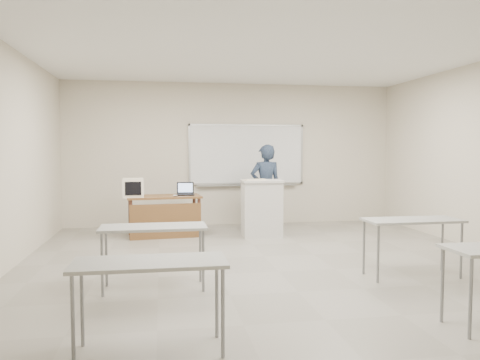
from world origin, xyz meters
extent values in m
cube|color=gray|center=(0.00, 0.00, -0.01)|extent=(7.00, 8.00, 0.01)
cube|color=white|center=(0.30, 3.97, 1.50)|extent=(2.40, 0.03, 1.20)
cube|color=#B7BABC|center=(0.30, 3.97, 2.12)|extent=(2.48, 0.04, 0.04)
cube|color=#B7BABC|center=(0.30, 3.97, 0.88)|extent=(2.48, 0.04, 0.04)
cube|color=#B7BABC|center=(-0.92, 3.97, 1.50)|extent=(0.04, 0.04, 1.28)
cube|color=#B7BABC|center=(1.52, 3.97, 1.50)|extent=(0.04, 0.04, 1.28)
cube|color=#B7BABC|center=(0.30, 3.92, 0.84)|extent=(2.16, 0.07, 0.02)
cube|color=#A5A6A1|center=(-1.60, -0.50, 0.71)|extent=(1.20, 0.50, 0.03)
cylinder|color=slate|center=(-2.15, -0.70, 0.35)|extent=(0.03, 0.03, 0.70)
cylinder|color=slate|center=(-1.05, -0.70, 0.35)|extent=(0.03, 0.03, 0.70)
cylinder|color=slate|center=(-2.15, -0.30, 0.35)|extent=(0.03, 0.03, 0.70)
cylinder|color=slate|center=(-1.05, -0.30, 0.35)|extent=(0.03, 0.03, 0.70)
cube|color=#A5A6A1|center=(1.60, -0.50, 0.71)|extent=(1.20, 0.50, 0.03)
cylinder|color=slate|center=(1.05, -0.70, 0.35)|extent=(0.03, 0.03, 0.70)
cylinder|color=slate|center=(2.15, -0.70, 0.35)|extent=(0.03, 0.03, 0.70)
cylinder|color=slate|center=(1.05, -0.30, 0.35)|extent=(0.03, 0.03, 0.70)
cylinder|color=slate|center=(2.15, -0.30, 0.35)|extent=(0.03, 0.03, 0.70)
cube|color=#A5A6A1|center=(-1.60, -2.20, 0.71)|extent=(1.20, 0.50, 0.03)
cylinder|color=slate|center=(-2.15, -2.40, 0.35)|extent=(0.03, 0.03, 0.70)
cylinder|color=slate|center=(-1.05, -2.40, 0.35)|extent=(0.03, 0.03, 0.70)
cylinder|color=slate|center=(-2.15, -2.00, 0.35)|extent=(0.03, 0.03, 0.70)
cylinder|color=slate|center=(-1.05, -2.00, 0.35)|extent=(0.03, 0.03, 0.70)
cylinder|color=slate|center=(1.05, -2.40, 0.35)|extent=(0.03, 0.03, 0.70)
cylinder|color=slate|center=(1.05, -2.00, 0.35)|extent=(0.03, 0.03, 0.70)
cube|color=brown|center=(-1.46, 2.85, 0.73)|extent=(1.34, 0.67, 0.04)
cube|color=brown|center=(-1.46, 2.54, 0.32)|extent=(1.27, 0.03, 0.63)
cylinder|color=#4D2A1E|center=(-2.07, 2.58, 0.36)|extent=(0.06, 0.06, 0.71)
cylinder|color=#4D2A1E|center=(-0.85, 2.58, 0.36)|extent=(0.06, 0.06, 0.71)
cylinder|color=#4D2A1E|center=(-2.07, 3.13, 0.36)|extent=(0.06, 0.06, 0.71)
cylinder|color=#4D2A1E|center=(-0.85, 3.13, 0.36)|extent=(0.06, 0.06, 0.71)
cube|color=#B9B5B0|center=(0.31, 2.50, 0.50)|extent=(0.70, 0.50, 1.00)
cube|color=#B9B5B0|center=(0.31, 2.50, 1.02)|extent=(0.74, 0.54, 0.04)
cube|color=beige|center=(-2.01, 2.75, 0.92)|extent=(0.35, 0.37, 0.33)
cube|color=beige|center=(-2.01, 2.55, 0.92)|extent=(0.37, 0.04, 0.35)
cube|color=black|center=(-2.01, 2.52, 0.92)|extent=(0.28, 0.01, 0.24)
cube|color=black|center=(-1.06, 2.86, 0.76)|extent=(0.32, 0.23, 0.02)
cube|color=black|center=(-1.06, 2.85, 0.77)|extent=(0.26, 0.13, 0.01)
cube|color=black|center=(-1.06, 3.00, 0.88)|extent=(0.32, 0.07, 0.22)
cube|color=#98B2E8|center=(-1.06, 3.00, 0.88)|extent=(0.27, 0.05, 0.17)
ellipsoid|color=#9C9FA3|center=(-1.26, 2.65, 0.77)|extent=(0.10, 0.09, 0.03)
cube|color=beige|center=(0.16, 2.38, 1.06)|extent=(0.44, 0.24, 0.02)
imported|color=black|center=(0.54, 3.16, 0.85)|extent=(0.65, 0.45, 1.70)
camera|label=1|loc=(-1.50, -5.88, 1.60)|focal=35.00mm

